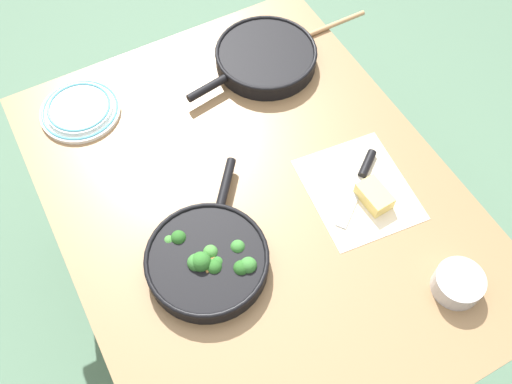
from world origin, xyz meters
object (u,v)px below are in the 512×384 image
(dinner_plate_stack, at_px, (80,109))
(wooden_spoon, at_px, (304,37))
(grater_knife, at_px, (362,177))
(prep_bowl_steel, at_px, (458,283))
(skillet_broccoli, at_px, (208,260))
(skillet_eggs, at_px, (265,57))
(cheese_block, at_px, (374,196))

(dinner_plate_stack, bearing_deg, wooden_spoon, -94.02)
(grater_knife, xyz_separation_m, dinner_plate_stack, (0.57, 0.57, 0.00))
(dinner_plate_stack, bearing_deg, grater_knife, -134.69)
(prep_bowl_steel, bearing_deg, skillet_broccoli, 55.74)
(prep_bowl_steel, bearing_deg, wooden_spoon, -7.23)
(skillet_eggs, xyz_separation_m, prep_bowl_steel, (-0.84, -0.04, -0.00))
(skillet_eggs, distance_m, prep_bowl_steel, 0.84)
(cheese_block, bearing_deg, skillet_eggs, 1.22)
(grater_knife, xyz_separation_m, cheese_block, (-0.07, 0.01, 0.01))
(grater_knife, distance_m, dinner_plate_stack, 0.81)
(skillet_broccoli, distance_m, prep_bowl_steel, 0.59)
(wooden_spoon, xyz_separation_m, grater_knife, (-0.52, 0.13, 0.00))
(skillet_eggs, height_order, wooden_spoon, skillet_eggs)
(wooden_spoon, height_order, grater_knife, grater_knife)
(grater_knife, bearing_deg, prep_bowl_steel, 56.67)
(cheese_block, bearing_deg, wooden_spoon, -13.79)
(grater_knife, height_order, prep_bowl_steel, prep_bowl_steel)
(wooden_spoon, height_order, dinner_plate_stack, dinner_plate_stack)
(grater_knife, height_order, dinner_plate_stack, dinner_plate_stack)
(cheese_block, height_order, prep_bowl_steel, prep_bowl_steel)
(skillet_broccoli, height_order, skillet_eggs, skillet_broccoli)
(wooden_spoon, relative_size, prep_bowl_steel, 3.14)
(cheese_block, bearing_deg, prep_bowl_steel, -173.58)
(grater_knife, bearing_deg, dinner_plate_stack, -81.60)
(skillet_eggs, bearing_deg, prep_bowl_steel, 83.75)
(skillet_broccoli, bearing_deg, prep_bowl_steel, -85.51)
(wooden_spoon, relative_size, dinner_plate_stack, 1.60)
(skillet_eggs, relative_size, prep_bowl_steel, 3.70)
(cheese_block, distance_m, dinner_plate_stack, 0.85)
(skillet_broccoli, height_order, grater_knife, skillet_broccoli)
(wooden_spoon, distance_m, prep_bowl_steel, 0.88)
(prep_bowl_steel, bearing_deg, cheese_block, 6.42)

